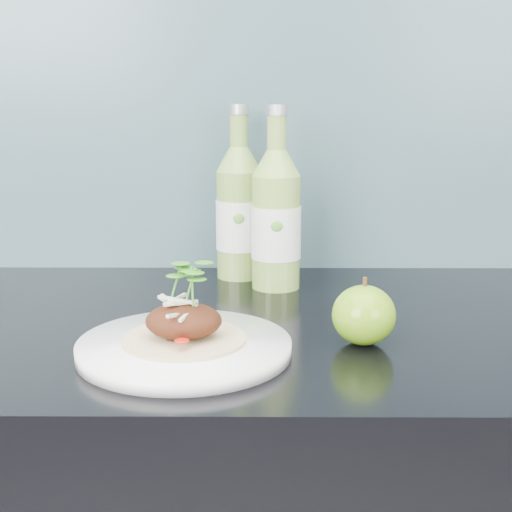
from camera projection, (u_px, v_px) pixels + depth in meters
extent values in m
cube|color=#74A7B6|center=(272.00, 54.00, 1.14)|extent=(4.00, 0.02, 0.70)
cylinder|color=white|center=(184.00, 347.00, 0.80)|extent=(0.32, 0.32, 0.02)
cylinder|color=tan|center=(184.00, 339.00, 0.80)|extent=(0.14, 0.14, 0.00)
ellipsoid|color=#4A1F0E|center=(184.00, 321.00, 0.79)|extent=(0.09, 0.07, 0.04)
ellipsoid|color=#519710|center=(364.00, 315.00, 0.83)|extent=(0.09, 0.09, 0.07)
cylinder|color=#472D14|center=(365.00, 283.00, 0.82)|extent=(0.01, 0.00, 0.01)
cylinder|color=#7BA544|center=(239.00, 225.00, 1.13)|extent=(0.09, 0.09, 0.17)
cone|color=#7BA544|center=(239.00, 159.00, 1.11)|extent=(0.07, 0.07, 0.04)
cylinder|color=#7BA544|center=(239.00, 131.00, 1.10)|extent=(0.03, 0.03, 0.05)
cylinder|color=silver|center=(239.00, 109.00, 1.09)|extent=(0.03, 0.03, 0.02)
cylinder|color=white|center=(239.00, 224.00, 1.13)|extent=(0.10, 0.10, 0.08)
ellipsoid|color=#59A533|center=(239.00, 219.00, 1.09)|extent=(0.02, 0.00, 0.02)
cylinder|color=#83AD48|center=(276.00, 232.00, 1.07)|extent=(0.08, 0.08, 0.17)
cone|color=#83AD48|center=(277.00, 163.00, 1.04)|extent=(0.07, 0.07, 0.04)
cylinder|color=#83AD48|center=(277.00, 133.00, 1.03)|extent=(0.03, 0.03, 0.05)
cylinder|color=silver|center=(277.00, 110.00, 1.03)|extent=(0.03, 0.03, 0.02)
cylinder|color=white|center=(276.00, 232.00, 1.07)|extent=(0.09, 0.09, 0.08)
ellipsoid|color=#59A533|center=(277.00, 226.00, 1.03)|extent=(0.02, 0.00, 0.02)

